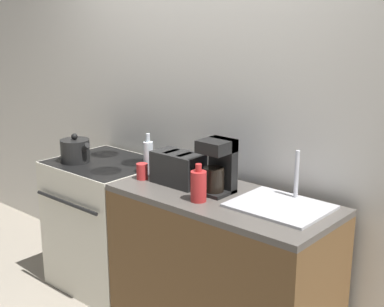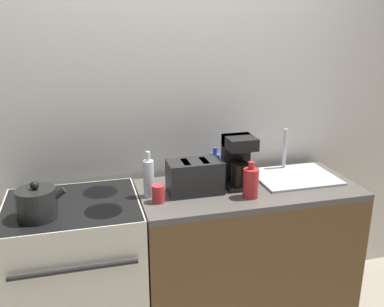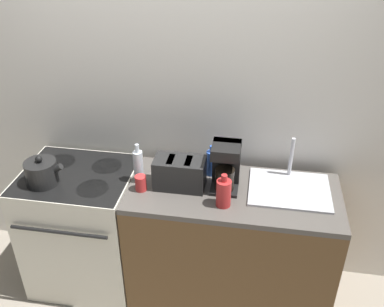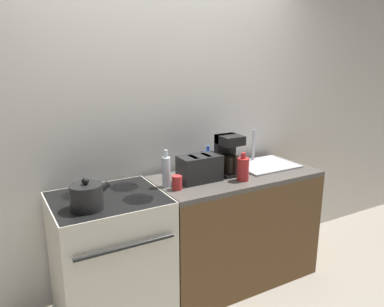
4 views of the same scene
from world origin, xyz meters
name	(u,v)px [view 2 (image 2 of 4)]	position (x,y,z in m)	size (l,w,h in m)	color
wall_back	(159,114)	(0.00, 0.68, 1.30)	(8.00, 0.05, 2.60)	silver
stove	(78,275)	(-0.56, 0.31, 0.47)	(0.73, 0.66, 0.91)	silver
counter_block	(246,253)	(0.47, 0.30, 0.46)	(1.31, 0.60, 0.91)	brown
kettle	(37,203)	(-0.72, 0.19, 0.99)	(0.25, 0.20, 0.20)	black
toaster	(195,177)	(0.13, 0.30, 1.01)	(0.31, 0.17, 0.19)	black
coffee_maker	(238,160)	(0.41, 0.33, 1.07)	(0.17, 0.18, 0.31)	black
sink_tray	(294,175)	(0.81, 0.37, 0.93)	(0.49, 0.40, 0.28)	#B7B7BC
bottle_blue	(215,166)	(0.31, 0.46, 1.00)	(0.07, 0.07, 0.21)	#2D56B7
bottle_red	(251,183)	(0.42, 0.15, 1.00)	(0.09, 0.09, 0.21)	#B72828
bottle_clear	(149,178)	(-0.13, 0.31, 1.02)	(0.06, 0.06, 0.27)	silver
cup_red	(158,194)	(-0.10, 0.22, 0.96)	(0.07, 0.07, 0.10)	red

